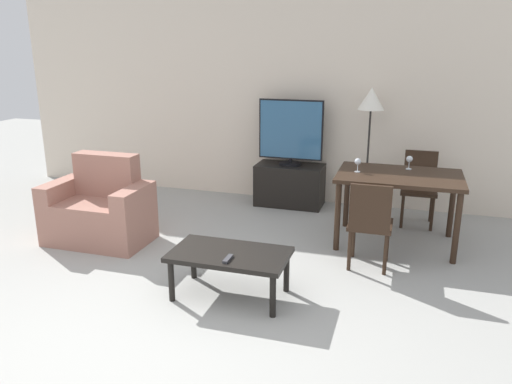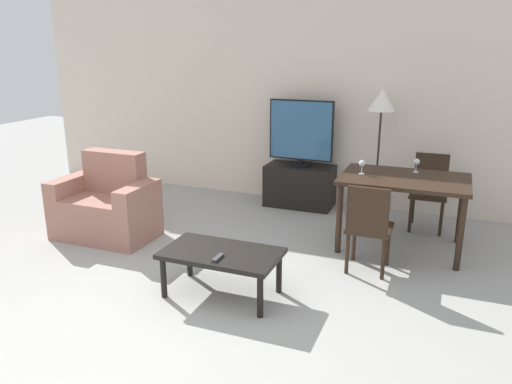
{
  "view_description": "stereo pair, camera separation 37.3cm",
  "coord_description": "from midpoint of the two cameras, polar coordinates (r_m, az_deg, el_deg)",
  "views": [
    {
      "loc": [
        1.74,
        -2.52,
        2.04
      ],
      "look_at": [
        0.36,
        1.93,
        0.65
      ],
      "focal_mm": 35.0,
      "sensor_mm": 36.0,
      "label": 1
    },
    {
      "loc": [
        2.09,
        -2.4,
        2.04
      ],
      "look_at": [
        0.36,
        1.93,
        0.65
      ],
      "focal_mm": 35.0,
      "sensor_mm": 36.0,
      "label": 2
    }
  ],
  "objects": [
    {
      "name": "ground_plane",
      "position": [
        3.73,
        -18.07,
        -17.5
      ],
      "size": [
        18.0,
        18.0,
        0.0
      ],
      "primitive_type": "plane",
      "color": "#9E9E99"
    },
    {
      "name": "wall_back",
      "position": [
        6.67,
        0.4,
        10.66
      ],
      "size": [
        7.46,
        0.06,
        2.7
      ],
      "color": "beige",
      "rests_on": "ground_plane"
    },
    {
      "name": "armchair",
      "position": [
        5.61,
        -19.24,
        -2.1
      ],
      "size": [
        1.06,
        0.64,
        0.92
      ],
      "color": "#9E6B5B",
      "rests_on": "ground_plane"
    },
    {
      "name": "tv_stand",
      "position": [
        6.51,
        2.25,
        0.8
      ],
      "size": [
        0.87,
        0.45,
        0.54
      ],
      "color": "black",
      "rests_on": "ground_plane"
    },
    {
      "name": "tv",
      "position": [
        6.35,
        2.31,
        6.8
      ],
      "size": [
        0.82,
        0.29,
        0.84
      ],
      "color": "black",
      "rests_on": "tv_stand"
    },
    {
      "name": "coffee_table",
      "position": [
        4.16,
        -5.61,
        -7.51
      ],
      "size": [
        0.97,
        0.55,
        0.4
      ],
      "color": "black",
      "rests_on": "ground_plane"
    },
    {
      "name": "dining_table",
      "position": [
        5.28,
        14.1,
        0.97
      ],
      "size": [
        1.25,
        0.85,
        0.76
      ],
      "color": "black",
      "rests_on": "ground_plane"
    },
    {
      "name": "dining_chair_near",
      "position": [
        4.66,
        10.69,
        -3.33
      ],
      "size": [
        0.4,
        0.4,
        0.85
      ],
      "color": "black",
      "rests_on": "ground_plane"
    },
    {
      "name": "dining_chair_far",
      "position": [
        6.03,
        16.49,
        0.86
      ],
      "size": [
        0.4,
        0.4,
        0.85
      ],
      "color": "black",
      "rests_on": "ground_plane"
    },
    {
      "name": "floor_lamp",
      "position": [
        6.08,
        11.28,
        9.55
      ],
      "size": [
        0.31,
        0.31,
        1.55
      ],
      "color": "black",
      "rests_on": "ground_plane"
    },
    {
      "name": "remote_primary",
      "position": [
        4.0,
        -5.92,
        -7.64
      ],
      "size": [
        0.04,
        0.15,
        0.02
      ],
      "color": "#38383D",
      "rests_on": "coffee_table"
    },
    {
      "name": "wine_glass_left",
      "position": [
        5.24,
        9.58,
        3.33
      ],
      "size": [
        0.07,
        0.07,
        0.15
      ],
      "color": "silver",
      "rests_on": "dining_table"
    },
    {
      "name": "wine_glass_center",
      "position": [
        5.47,
        15.29,
        3.54
      ],
      "size": [
        0.07,
        0.07,
        0.15
      ],
      "color": "silver",
      "rests_on": "dining_table"
    }
  ]
}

